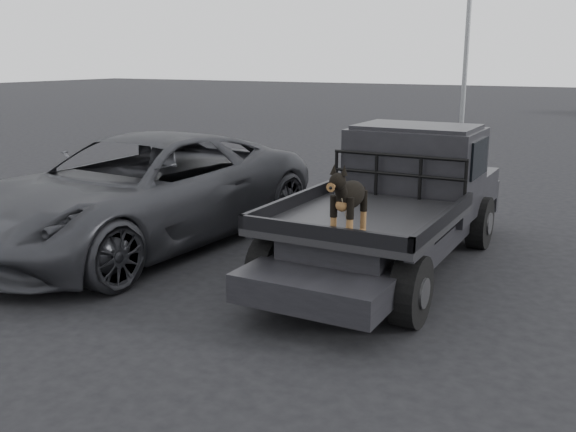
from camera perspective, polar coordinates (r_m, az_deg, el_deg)
The scene contains 6 objects.
ground at distance 6.80m, azimuth 9.17°, elevation -9.76°, with size 120.00×120.00×0.00m, color black.
flatbed_ute at distance 8.50m, azimuth 9.10°, elevation -1.61°, with size 2.00×5.40×0.92m, color black, non-canonical shape.
ute_cab at distance 9.20m, azimuth 11.31°, elevation 5.22°, with size 1.72×1.30×0.88m, color black, non-canonical shape.
headache_rack at distance 8.52m, azimuth 9.74°, elevation 3.48°, with size 1.80×0.08×0.55m, color black, non-canonical shape.
dog at distance 6.55m, azimuth 5.46°, elevation 1.35°, with size 0.32×0.60×0.74m, color black, non-canonical shape.
parked_suv at distance 9.64m, azimuth -13.00°, elevation 2.18°, with size 2.67×5.80×1.61m, color #2F2F34.
Camera 1 is at (1.99, -5.91, 2.71)m, focal length 40.00 mm.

